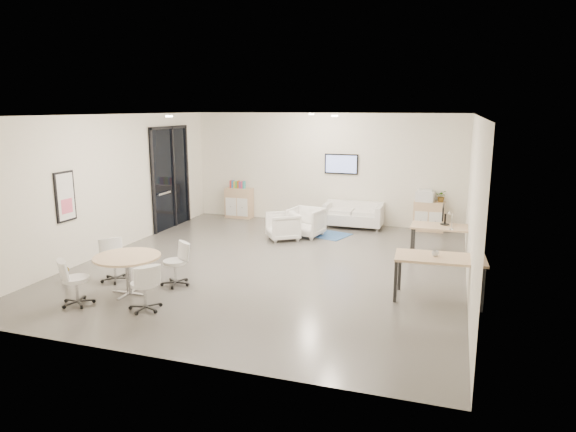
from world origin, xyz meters
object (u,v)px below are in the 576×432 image
(armchair_left, at_px, (283,225))
(armchair_right, at_px, (306,221))
(desk_rear, at_px, (444,229))
(desk_front, at_px, (440,261))
(round_table, at_px, (127,260))
(loveseat, at_px, (354,216))
(sideboard_left, at_px, (239,203))
(sideboard_right, at_px, (429,216))

(armchair_left, distance_m, armchair_right, 0.70)
(desk_rear, bearing_deg, desk_front, -89.79)
(armchair_left, distance_m, desk_rear, 4.03)
(armchair_left, height_order, round_table, armchair_left)
(loveseat, height_order, desk_rear, desk_rear)
(sideboard_left, xyz_separation_m, armchair_left, (2.16, -2.15, -0.07))
(armchair_left, height_order, desk_rear, armchair_left)
(sideboard_left, height_order, armchair_left, sideboard_left)
(desk_rear, height_order, round_table, desk_rear)
(desk_front, bearing_deg, sideboard_right, 91.78)
(sideboard_right, distance_m, loveseat, 2.07)
(armchair_right, distance_m, round_table, 5.47)
(round_table, bearing_deg, desk_rear, 37.64)
(loveseat, relative_size, round_table, 1.37)
(round_table, bearing_deg, desk_front, 15.11)
(sideboard_right, relative_size, round_table, 0.69)
(loveseat, xyz_separation_m, armchair_right, (-0.99, -1.47, 0.09))
(sideboard_right, bearing_deg, armchair_left, -148.37)
(sideboard_right, xyz_separation_m, desk_front, (0.47, -5.34, 0.31))
(sideboard_left, relative_size, armchair_right, 1.09)
(round_table, bearing_deg, sideboard_right, 54.13)
(loveseat, bearing_deg, round_table, -113.50)
(sideboard_left, distance_m, sideboard_right, 5.67)
(desk_front, bearing_deg, armchair_right, 130.38)
(desk_rear, distance_m, desk_front, 2.70)
(sideboard_right, distance_m, armchair_left, 4.13)
(round_table, bearing_deg, armchair_left, 73.21)
(sideboard_left, xyz_separation_m, sideboard_right, (5.67, 0.01, -0.05))
(sideboard_right, distance_m, armchair_right, 3.47)
(loveseat, bearing_deg, sideboard_right, 5.05)
(armchair_left, relative_size, round_table, 0.65)
(sideboard_left, distance_m, armchair_right, 3.10)
(sideboard_left, height_order, desk_front, sideboard_left)
(sideboard_right, bearing_deg, desk_front, -84.95)
(desk_rear, distance_m, round_table, 6.80)
(armchair_left, bearing_deg, desk_rear, 48.87)
(sideboard_left, relative_size, loveseat, 0.56)
(sideboard_right, xyz_separation_m, armchair_right, (-3.05, -1.65, 0.01))
(desk_front, xyz_separation_m, round_table, (-5.38, -1.45, -0.08))
(armchair_right, bearing_deg, sideboard_right, 38.81)
(sideboard_right, height_order, loveseat, sideboard_right)
(armchair_right, height_order, desk_rear, armchair_right)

